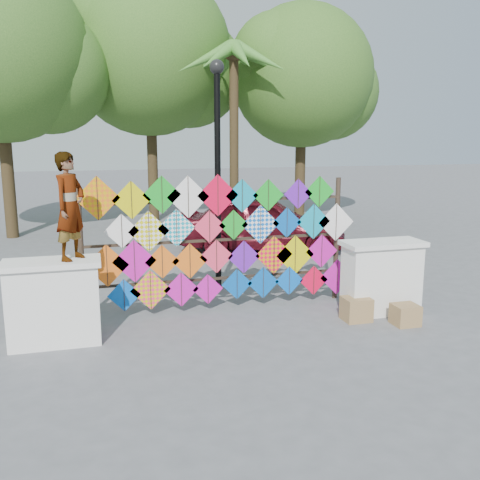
% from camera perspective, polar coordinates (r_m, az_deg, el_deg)
% --- Properties ---
extents(ground, '(80.00, 80.00, 0.00)m').
position_cam_1_polar(ground, '(9.00, -1.27, -8.80)').
color(ground, slate).
rests_on(ground, ground).
extents(parapet_left, '(1.40, 0.65, 1.28)m').
position_cam_1_polar(parapet_left, '(8.39, -19.24, -6.26)').
color(parapet_left, white).
rests_on(parapet_left, ground).
extents(parapet_right, '(1.40, 0.65, 1.28)m').
position_cam_1_polar(parapet_right, '(9.61, 14.86, -3.81)').
color(parapet_right, white).
rests_on(parapet_right, ground).
extents(kite_rack, '(4.96, 0.24, 2.43)m').
position_cam_1_polar(kite_rack, '(9.35, -2.09, -0.16)').
color(kite_rack, '#32251B').
rests_on(kite_rack, ground).
extents(tree_west, '(5.85, 5.20, 8.01)m').
position_cam_1_polar(tree_west, '(17.55, -24.11, 17.82)').
color(tree_west, '#42321C').
rests_on(tree_west, ground).
extents(tree_mid, '(6.30, 5.60, 8.61)m').
position_cam_1_polar(tree_mid, '(19.54, -9.35, 19.01)').
color(tree_mid, '#42321C').
rests_on(tree_mid, ground).
extents(tree_east, '(5.40, 4.80, 7.42)m').
position_cam_1_polar(tree_east, '(19.21, 6.88, 16.84)').
color(tree_east, '#42321C').
rests_on(tree_east, ground).
extents(palm_tree, '(3.62, 3.62, 5.83)m').
position_cam_1_polar(palm_tree, '(16.85, -0.66, 17.60)').
color(palm_tree, '#42321C').
rests_on(palm_tree, ground).
extents(vendor_woman, '(0.63, 0.68, 1.56)m').
position_cam_1_polar(vendor_woman, '(8.08, -17.68, 3.44)').
color(vendor_woman, '#99999E').
rests_on(vendor_woman, parapet_left).
extents(sedan, '(4.72, 3.02, 1.49)m').
position_cam_1_polar(sedan, '(14.36, 2.40, 1.86)').
color(sedan, '#570E19').
rests_on(sedan, ground).
extents(lamppost, '(0.28, 0.28, 4.46)m').
position_cam_1_polar(lamppost, '(10.48, -2.41, 9.08)').
color(lamppost, black).
rests_on(lamppost, ground).
extents(cardboard_box_near, '(0.44, 0.39, 0.39)m').
position_cam_1_polar(cardboard_box_near, '(9.25, 12.30, -7.20)').
color(cardboard_box_near, '#9E714C').
rests_on(cardboard_box_near, ground).
extents(cardboard_box_far, '(0.40, 0.37, 0.34)m').
position_cam_1_polar(cardboard_box_far, '(9.26, 17.22, -7.62)').
color(cardboard_box_far, '#9E714C').
rests_on(cardboard_box_far, ground).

